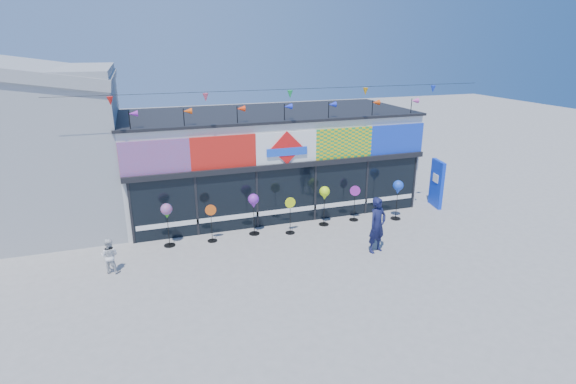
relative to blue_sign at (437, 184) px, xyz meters
name	(u,v)px	position (x,y,z in m)	size (l,w,h in m)	color
ground	(319,261)	(-6.84, -3.22, -1.04)	(80.00, 80.00, 0.00)	gray
kite_shop	(268,159)	(-6.84, 2.72, 1.01)	(16.00, 5.70, 5.31)	silver
neighbour_building	(9,144)	(-16.84, 3.78, 2.17)	(8.18, 7.20, 6.87)	gray
blue_sign	(437,184)	(0.00, 0.00, 0.00)	(0.34, 1.04, 2.06)	#0D35CE
spinner_0	(167,212)	(-11.45, -0.46, 0.24)	(0.40, 0.40, 1.59)	black
spinner_1	(211,222)	(-9.94, -0.55, -0.29)	(0.40, 0.36, 1.41)	black
spinner_2	(254,202)	(-8.33, -0.42, 0.24)	(0.40, 0.40, 1.60)	black
spinner_3	(290,215)	(-7.02, -0.78, -0.28)	(0.40, 0.36, 1.43)	black
spinner_4	(325,194)	(-5.49, -0.42, 0.24)	(0.40, 0.40, 1.59)	black
spinner_5	(355,202)	(-4.14, -0.37, -0.26)	(0.40, 0.37, 1.46)	black
spinner_6	(398,188)	(-2.45, -0.80, 0.28)	(0.42, 0.42, 1.65)	black
adult_man	(377,225)	(-4.71, -3.19, -0.06)	(0.71, 0.47, 1.96)	#13163B
child	(110,256)	(-13.34, -1.86, -0.46)	(0.56, 0.32, 1.14)	silver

